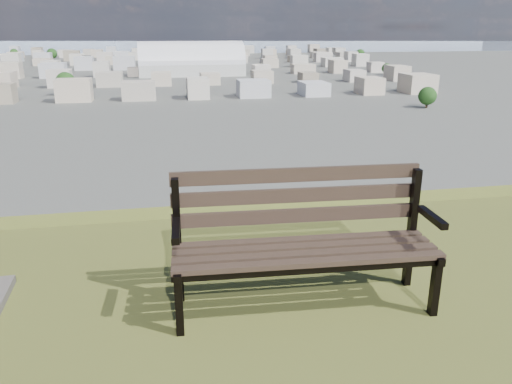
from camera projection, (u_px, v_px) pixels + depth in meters
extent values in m
cube|color=#3D2A23|center=(312.00, 263.00, 3.55)|extent=(1.99, 0.20, 0.04)
cube|color=#3D2A23|center=(308.00, 255.00, 3.67)|extent=(1.99, 0.20, 0.04)
cube|color=#3D2A23|center=(304.00, 247.00, 3.80)|extent=(1.99, 0.20, 0.04)
cube|color=#3D2A23|center=(300.00, 240.00, 3.92)|extent=(1.99, 0.20, 0.04)
cube|color=#3D2A23|center=(298.00, 215.00, 3.95)|extent=(1.99, 0.14, 0.11)
cube|color=#3D2A23|center=(298.00, 195.00, 3.93)|extent=(1.99, 0.14, 0.11)
cube|color=#3D2A23|center=(298.00, 175.00, 3.90)|extent=(1.99, 0.14, 0.11)
cube|color=black|center=(179.00, 304.00, 3.48)|extent=(0.06, 0.07, 0.49)
cube|color=black|center=(178.00, 242.00, 3.85)|extent=(0.06, 0.07, 1.02)
cube|color=black|center=(178.00, 263.00, 3.63)|extent=(0.08, 0.55, 0.06)
cube|color=black|center=(176.00, 230.00, 3.49)|extent=(0.08, 0.40, 0.05)
cube|color=black|center=(435.00, 286.00, 3.73)|extent=(0.06, 0.07, 0.49)
cube|color=black|center=(412.00, 229.00, 4.09)|extent=(0.06, 0.07, 1.02)
cube|color=black|center=(425.00, 248.00, 3.87)|extent=(0.08, 0.55, 0.06)
cube|color=black|center=(432.00, 217.00, 3.73)|extent=(0.08, 0.40, 0.05)
cube|color=black|center=(312.00, 270.00, 3.55)|extent=(1.99, 0.15, 0.04)
cube|color=black|center=(299.00, 245.00, 3.95)|extent=(1.99, 0.15, 0.04)
cube|color=silver|center=(192.00, 69.00, 292.23)|extent=(60.57, 26.34, 6.69)
cylinder|color=white|center=(191.00, 64.00, 291.18)|extent=(60.57, 26.34, 25.41)
cube|color=beige|center=(0.00, 94.00, 184.91)|extent=(11.00, 11.00, 7.00)
cube|color=#B9AE9F|center=(68.00, 92.00, 189.15)|extent=(11.00, 11.00, 7.00)
cube|color=beige|center=(133.00, 91.00, 193.38)|extent=(11.00, 11.00, 7.00)
cube|color=silver|center=(195.00, 89.00, 197.62)|extent=(11.00, 11.00, 7.00)
cube|color=beige|center=(255.00, 88.00, 201.86)|extent=(11.00, 11.00, 7.00)
cube|color=gray|center=(311.00, 87.00, 206.10)|extent=(11.00, 11.00, 7.00)
cube|color=beige|center=(366.00, 86.00, 210.34)|extent=(11.00, 11.00, 7.00)
cube|color=beige|center=(419.00, 85.00, 214.58)|extent=(11.00, 11.00, 7.00)
cube|color=beige|center=(4.00, 81.00, 229.42)|extent=(11.00, 11.00, 7.00)
cube|color=silver|center=(59.00, 80.00, 233.65)|extent=(11.00, 11.00, 7.00)
cube|color=beige|center=(112.00, 79.00, 237.89)|extent=(11.00, 11.00, 7.00)
cube|color=gray|center=(163.00, 78.00, 242.13)|extent=(11.00, 11.00, 7.00)
cube|color=beige|center=(212.00, 77.00, 246.37)|extent=(11.00, 11.00, 7.00)
cube|color=beige|center=(260.00, 76.00, 250.61)|extent=(11.00, 11.00, 7.00)
cube|color=beige|center=(306.00, 75.00, 254.85)|extent=(11.00, 11.00, 7.00)
cube|color=#B9AE9F|center=(350.00, 75.00, 259.08)|extent=(11.00, 11.00, 7.00)
cube|color=beige|center=(393.00, 74.00, 263.32)|extent=(11.00, 11.00, 7.00)
cube|color=gray|center=(7.00, 72.00, 273.93)|extent=(11.00, 11.00, 7.00)
cube|color=beige|center=(53.00, 71.00, 278.16)|extent=(11.00, 11.00, 7.00)
cube|color=beige|center=(97.00, 71.00, 282.40)|extent=(11.00, 11.00, 7.00)
cube|color=beige|center=(141.00, 70.00, 286.64)|extent=(11.00, 11.00, 7.00)
cube|color=#B9AE9F|center=(183.00, 69.00, 290.88)|extent=(11.00, 11.00, 7.00)
cube|color=beige|center=(224.00, 69.00, 295.12)|extent=(11.00, 11.00, 7.00)
cube|color=silver|center=(263.00, 68.00, 299.36)|extent=(11.00, 11.00, 7.00)
cube|color=beige|center=(302.00, 68.00, 303.59)|extent=(11.00, 11.00, 7.00)
cube|color=gray|center=(339.00, 67.00, 307.83)|extent=(11.00, 11.00, 7.00)
cube|color=beige|center=(376.00, 66.00, 312.07)|extent=(11.00, 11.00, 7.00)
cube|color=#B9AE9F|center=(9.00, 66.00, 318.43)|extent=(11.00, 11.00, 7.00)
cube|color=beige|center=(48.00, 65.00, 322.67)|extent=(11.00, 11.00, 7.00)
cube|color=silver|center=(87.00, 65.00, 326.91)|extent=(11.00, 11.00, 7.00)
cube|color=beige|center=(125.00, 64.00, 331.15)|extent=(11.00, 11.00, 7.00)
cube|color=gray|center=(161.00, 64.00, 335.39)|extent=(11.00, 11.00, 7.00)
cube|color=beige|center=(197.00, 63.00, 339.63)|extent=(11.00, 11.00, 7.00)
cube|color=beige|center=(232.00, 63.00, 343.86)|extent=(11.00, 11.00, 7.00)
cube|color=beige|center=(266.00, 62.00, 348.10)|extent=(11.00, 11.00, 7.00)
cube|color=#B9AE9F|center=(299.00, 62.00, 352.34)|extent=(11.00, 11.00, 7.00)
cube|color=beige|center=(331.00, 62.00, 356.58)|extent=(11.00, 11.00, 7.00)
cube|color=silver|center=(363.00, 61.00, 360.82)|extent=(11.00, 11.00, 7.00)
cube|color=beige|center=(10.00, 61.00, 362.94)|extent=(11.00, 11.00, 7.00)
cube|color=beige|center=(45.00, 61.00, 367.18)|extent=(11.00, 11.00, 7.00)
cube|color=beige|center=(79.00, 60.00, 371.42)|extent=(11.00, 11.00, 7.00)
cube|color=#B9AE9F|center=(112.00, 60.00, 375.66)|extent=(11.00, 11.00, 7.00)
cube|color=beige|center=(145.00, 59.00, 379.90)|extent=(11.00, 11.00, 7.00)
cube|color=silver|center=(176.00, 59.00, 384.13)|extent=(11.00, 11.00, 7.00)
cube|color=beige|center=(208.00, 59.00, 388.37)|extent=(11.00, 11.00, 7.00)
cube|color=gray|center=(238.00, 58.00, 392.61)|extent=(11.00, 11.00, 7.00)
cube|color=beige|center=(268.00, 58.00, 396.85)|extent=(11.00, 11.00, 7.00)
cube|color=beige|center=(297.00, 58.00, 401.09)|extent=(11.00, 11.00, 7.00)
cube|color=beige|center=(325.00, 57.00, 405.33)|extent=(11.00, 11.00, 7.00)
cube|color=#B9AE9F|center=(353.00, 57.00, 409.56)|extent=(11.00, 11.00, 7.00)
cube|color=beige|center=(11.00, 57.00, 407.45)|extent=(11.00, 11.00, 7.00)
cube|color=gray|center=(42.00, 57.00, 411.69)|extent=(11.00, 11.00, 7.00)
cube|color=beige|center=(73.00, 57.00, 415.93)|extent=(11.00, 11.00, 7.00)
cube|color=beige|center=(102.00, 56.00, 420.17)|extent=(11.00, 11.00, 7.00)
cube|color=beige|center=(132.00, 56.00, 424.41)|extent=(11.00, 11.00, 7.00)
cube|color=#B9AE9F|center=(160.00, 56.00, 428.64)|extent=(11.00, 11.00, 7.00)
cube|color=beige|center=(188.00, 55.00, 432.88)|extent=(11.00, 11.00, 7.00)
cube|color=silver|center=(216.00, 55.00, 437.12)|extent=(11.00, 11.00, 7.00)
cube|color=beige|center=(243.00, 55.00, 441.36)|extent=(11.00, 11.00, 7.00)
cube|color=gray|center=(269.00, 55.00, 445.60)|extent=(11.00, 11.00, 7.00)
cube|color=beige|center=(295.00, 54.00, 449.83)|extent=(11.00, 11.00, 7.00)
cube|color=beige|center=(321.00, 54.00, 454.07)|extent=(11.00, 11.00, 7.00)
cube|color=beige|center=(346.00, 54.00, 458.31)|extent=(11.00, 11.00, 7.00)
cube|color=silver|center=(12.00, 54.00, 451.96)|extent=(11.00, 11.00, 7.00)
cube|color=beige|center=(40.00, 54.00, 456.20)|extent=(11.00, 11.00, 7.00)
cube|color=gray|center=(68.00, 54.00, 460.44)|extent=(11.00, 11.00, 7.00)
cube|color=beige|center=(95.00, 53.00, 464.68)|extent=(11.00, 11.00, 7.00)
cube|color=beige|center=(121.00, 53.00, 468.91)|extent=(11.00, 11.00, 7.00)
cube|color=beige|center=(147.00, 53.00, 473.15)|extent=(11.00, 11.00, 7.00)
cube|color=#B9AE9F|center=(173.00, 53.00, 477.39)|extent=(11.00, 11.00, 7.00)
cube|color=beige|center=(198.00, 53.00, 481.63)|extent=(11.00, 11.00, 7.00)
cube|color=silver|center=(222.00, 52.00, 485.87)|extent=(11.00, 11.00, 7.00)
cube|color=beige|center=(247.00, 52.00, 490.11)|extent=(11.00, 11.00, 7.00)
cube|color=gray|center=(270.00, 52.00, 494.34)|extent=(11.00, 11.00, 7.00)
cube|color=beige|center=(294.00, 52.00, 498.58)|extent=(11.00, 11.00, 7.00)
cube|color=beige|center=(317.00, 51.00, 502.82)|extent=(11.00, 11.00, 7.00)
cube|color=beige|center=(340.00, 51.00, 507.06)|extent=(11.00, 11.00, 7.00)
cube|color=silver|center=(13.00, 52.00, 496.47)|extent=(11.00, 11.00, 7.00)
cube|color=beige|center=(38.00, 52.00, 500.71)|extent=(11.00, 11.00, 7.00)
cube|color=gray|center=(63.00, 51.00, 504.95)|extent=(11.00, 11.00, 7.00)
cube|color=beige|center=(88.00, 51.00, 509.19)|extent=(11.00, 11.00, 7.00)
cube|color=beige|center=(112.00, 51.00, 513.42)|extent=(11.00, 11.00, 7.00)
cube|color=beige|center=(136.00, 51.00, 517.66)|extent=(11.00, 11.00, 7.00)
cube|color=#B9AE9F|center=(160.00, 51.00, 521.90)|extent=(11.00, 11.00, 7.00)
cube|color=beige|center=(183.00, 50.00, 526.14)|extent=(11.00, 11.00, 7.00)
cube|color=silver|center=(205.00, 50.00, 530.38)|extent=(11.00, 11.00, 7.00)
cube|color=beige|center=(228.00, 50.00, 534.61)|extent=(11.00, 11.00, 7.00)
cube|color=gray|center=(250.00, 50.00, 538.85)|extent=(11.00, 11.00, 7.00)
cube|color=beige|center=(271.00, 50.00, 543.09)|extent=(11.00, 11.00, 7.00)
cube|color=beige|center=(293.00, 49.00, 547.33)|extent=(11.00, 11.00, 7.00)
cube|color=beige|center=(314.00, 49.00, 551.57)|extent=(11.00, 11.00, 7.00)
cube|color=#B9AE9F|center=(334.00, 49.00, 555.81)|extent=(11.00, 11.00, 7.00)
cylinder|color=#38291C|center=(426.00, 105.00, 174.87)|extent=(0.80, 0.80, 2.10)
sphere|color=#173713|center=(427.00, 96.00, 173.87)|extent=(6.30, 6.30, 6.30)
cylinder|color=#38291C|center=(67.00, 92.00, 207.77)|extent=(0.80, 0.80, 2.70)
sphere|color=#173713|center=(66.00, 82.00, 206.49)|extent=(8.10, 8.10, 8.10)
cylinder|color=#38291C|center=(386.00, 73.00, 293.86)|extent=(0.80, 0.80, 1.95)
sphere|color=#173713|center=(387.00, 68.00, 292.94)|extent=(5.85, 5.85, 5.85)
cylinder|color=#38291C|center=(238.00, 61.00, 393.36)|extent=(0.80, 0.80, 2.25)
sphere|color=#173713|center=(238.00, 57.00, 392.30)|extent=(6.75, 6.75, 6.75)
cylinder|color=#38291C|center=(53.00, 59.00, 422.73)|extent=(0.80, 0.80, 2.85)
sphere|color=#173713|center=(52.00, 53.00, 421.38)|extent=(8.55, 8.55, 8.55)
cylinder|color=#38291C|center=(15.00, 57.00, 453.04)|extent=(0.80, 0.80, 2.40)
sphere|color=#173713|center=(14.00, 53.00, 451.91)|extent=(7.20, 7.20, 7.20)
cylinder|color=#38291C|center=(230.00, 73.00, 296.59)|extent=(0.80, 0.80, 2.10)
sphere|color=#173713|center=(230.00, 67.00, 295.60)|extent=(6.30, 6.30, 6.30)
cylinder|color=#38291C|center=(360.00, 58.00, 431.39)|extent=(0.80, 0.80, 2.55)
sphere|color=#173713|center=(360.00, 54.00, 430.18)|extent=(7.65, 7.65, 7.65)
cube|color=#7F90A1|center=(159.00, 44.00, 849.40)|extent=(2400.00, 700.00, 0.12)
cube|color=#9BA9C1|center=(215.00, 29.00, 1325.76)|extent=(700.00, 220.00, 45.00)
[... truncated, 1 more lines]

